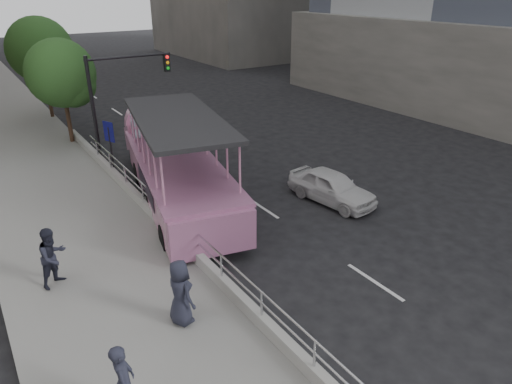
{
  "coord_description": "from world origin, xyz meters",
  "views": [
    {
      "loc": [
        -8.25,
        -9.44,
        8.17
      ],
      "look_at": [
        -0.19,
        2.66,
        1.5
      ],
      "focal_mm": 32.0,
      "sensor_mm": 36.0,
      "label": 1
    }
  ],
  "objects_px": {
    "parking_sign": "(110,144)",
    "street_tree_near": "(63,76)",
    "duck_boat": "(173,164)",
    "car": "(332,187)",
    "street_tree_far": "(42,53)",
    "pedestrian_far": "(180,293)",
    "traffic_signal": "(116,90)",
    "pedestrian_mid": "(53,257)",
    "pedestrian_near": "(124,382)"
  },
  "relations": [
    {
      "from": "pedestrian_far",
      "to": "street_tree_far",
      "type": "height_order",
      "value": "street_tree_far"
    },
    {
      "from": "traffic_signal",
      "to": "street_tree_near",
      "type": "height_order",
      "value": "street_tree_near"
    },
    {
      "from": "street_tree_far",
      "to": "parking_sign",
      "type": "bearing_deg",
      "value": -89.5
    },
    {
      "from": "traffic_signal",
      "to": "street_tree_far",
      "type": "relative_size",
      "value": 0.81
    },
    {
      "from": "traffic_signal",
      "to": "pedestrian_far",
      "type": "bearing_deg",
      "value": -102.76
    },
    {
      "from": "parking_sign",
      "to": "street_tree_far",
      "type": "xyz_separation_m",
      "value": [
        -0.1,
        11.93,
        2.58
      ]
    },
    {
      "from": "pedestrian_far",
      "to": "street_tree_far",
      "type": "distance_m",
      "value": 22.92
    },
    {
      "from": "street_tree_near",
      "to": "car",
      "type": "bearing_deg",
      "value": -61.79
    },
    {
      "from": "street_tree_far",
      "to": "duck_boat",
      "type": "bearing_deg",
      "value": -83.35
    },
    {
      "from": "pedestrian_near",
      "to": "pedestrian_mid",
      "type": "height_order",
      "value": "pedestrian_mid"
    },
    {
      "from": "parking_sign",
      "to": "street_tree_near",
      "type": "distance_m",
      "value": 6.29
    },
    {
      "from": "car",
      "to": "street_tree_near",
      "type": "bearing_deg",
      "value": 109.96
    },
    {
      "from": "traffic_signal",
      "to": "street_tree_near",
      "type": "bearing_deg",
      "value": 114.98
    },
    {
      "from": "duck_boat",
      "to": "car",
      "type": "bearing_deg",
      "value": -39.42
    },
    {
      "from": "car",
      "to": "street_tree_far",
      "type": "bearing_deg",
      "value": 101.38
    },
    {
      "from": "duck_boat",
      "to": "pedestrian_far",
      "type": "xyz_separation_m",
      "value": [
        -3.33,
        -7.79,
        -0.21
      ]
    },
    {
      "from": "car",
      "to": "pedestrian_mid",
      "type": "relative_size",
      "value": 2.16
    },
    {
      "from": "street_tree_near",
      "to": "street_tree_far",
      "type": "height_order",
      "value": "street_tree_far"
    },
    {
      "from": "car",
      "to": "parking_sign",
      "type": "bearing_deg",
      "value": 125.04
    },
    {
      "from": "pedestrian_far",
      "to": "street_tree_far",
      "type": "xyz_separation_m",
      "value": [
        1.6,
        22.65,
        3.11
      ]
    },
    {
      "from": "pedestrian_mid",
      "to": "traffic_signal",
      "type": "distance_m",
      "value": 11.32
    },
    {
      "from": "pedestrian_near",
      "to": "pedestrian_far",
      "type": "bearing_deg",
      "value": -27.79
    },
    {
      "from": "street_tree_near",
      "to": "street_tree_far",
      "type": "xyz_separation_m",
      "value": [
        0.2,
        6.0,
        0.49
      ]
    },
    {
      "from": "car",
      "to": "duck_boat",
      "type": "bearing_deg",
      "value": 132.33
    },
    {
      "from": "pedestrian_near",
      "to": "parking_sign",
      "type": "height_order",
      "value": "parking_sign"
    },
    {
      "from": "duck_boat",
      "to": "traffic_signal",
      "type": "xyz_separation_m",
      "value": [
        -0.34,
        5.44,
        2.09
      ]
    },
    {
      "from": "pedestrian_far",
      "to": "street_tree_near",
      "type": "bearing_deg",
      "value": -14.15
    },
    {
      "from": "duck_boat",
      "to": "traffic_signal",
      "type": "height_order",
      "value": "traffic_signal"
    },
    {
      "from": "duck_boat",
      "to": "car",
      "type": "xyz_separation_m",
      "value": [
        5.05,
        -4.15,
        -0.75
      ]
    },
    {
      "from": "pedestrian_far",
      "to": "traffic_signal",
      "type": "distance_m",
      "value": 13.75
    },
    {
      "from": "pedestrian_near",
      "to": "parking_sign",
      "type": "relative_size",
      "value": 0.63
    },
    {
      "from": "pedestrian_near",
      "to": "traffic_signal",
      "type": "bearing_deg",
      "value": 1.2
    },
    {
      "from": "street_tree_near",
      "to": "pedestrian_near",
      "type": "bearing_deg",
      "value": -100.64
    },
    {
      "from": "pedestrian_mid",
      "to": "street_tree_near",
      "type": "relative_size",
      "value": 0.31
    },
    {
      "from": "street_tree_near",
      "to": "pedestrian_mid",
      "type": "bearing_deg",
      "value": -105.59
    },
    {
      "from": "parking_sign",
      "to": "car",
      "type": "bearing_deg",
      "value": -46.71
    },
    {
      "from": "pedestrian_near",
      "to": "street_tree_near",
      "type": "xyz_separation_m",
      "value": [
        3.49,
        18.56,
        2.65
      ]
    },
    {
      "from": "pedestrian_mid",
      "to": "traffic_signal",
      "type": "height_order",
      "value": "traffic_signal"
    },
    {
      "from": "car",
      "to": "pedestrian_near",
      "type": "bearing_deg",
      "value": -160.31
    },
    {
      "from": "pedestrian_far",
      "to": "traffic_signal",
      "type": "xyz_separation_m",
      "value": [
        2.99,
        13.22,
        2.3
      ]
    },
    {
      "from": "duck_boat",
      "to": "pedestrian_near",
      "type": "relative_size",
      "value": 6.78
    },
    {
      "from": "pedestrian_far",
      "to": "traffic_signal",
      "type": "relative_size",
      "value": 0.34
    },
    {
      "from": "pedestrian_mid",
      "to": "street_tree_far",
      "type": "bearing_deg",
      "value": 47.98
    },
    {
      "from": "duck_boat",
      "to": "street_tree_near",
      "type": "relative_size",
      "value": 2.05
    },
    {
      "from": "car",
      "to": "pedestrian_far",
      "type": "distance_m",
      "value": 9.15
    },
    {
      "from": "traffic_signal",
      "to": "street_tree_near",
      "type": "relative_size",
      "value": 0.91
    },
    {
      "from": "parking_sign",
      "to": "traffic_signal",
      "type": "distance_m",
      "value": 3.32
    },
    {
      "from": "street_tree_near",
      "to": "street_tree_far",
      "type": "bearing_deg",
      "value": 88.09
    },
    {
      "from": "car",
      "to": "parking_sign",
      "type": "relative_size",
      "value": 1.4
    },
    {
      "from": "duck_boat",
      "to": "car",
      "type": "distance_m",
      "value": 6.57
    }
  ]
}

